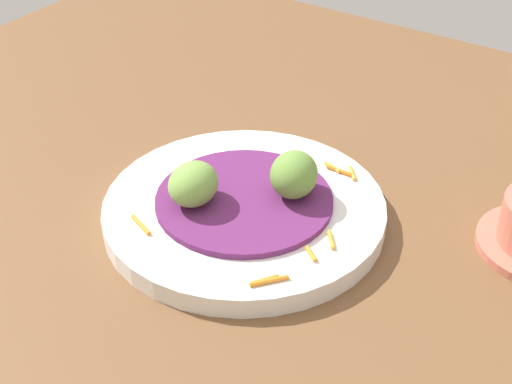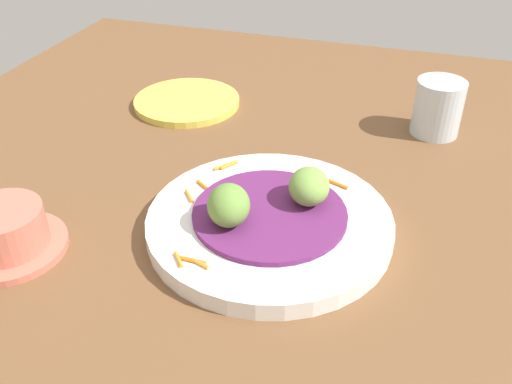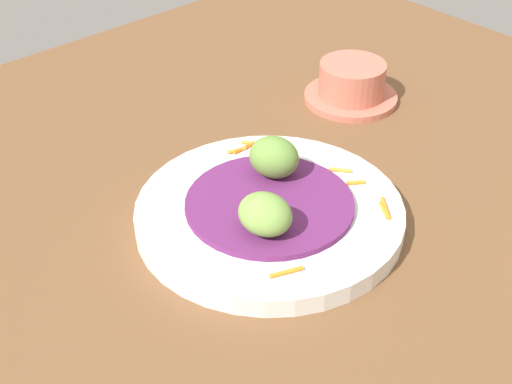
{
  "view_description": "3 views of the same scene",
  "coord_description": "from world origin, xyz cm",
  "views": [
    {
      "loc": [
        -31.54,
        40.6,
        44.92
      ],
      "look_at": [
        -0.77,
        -5.39,
        5.76
      ],
      "focal_mm": 53.34,
      "sensor_mm": 36.0,
      "label": 1
    },
    {
      "loc": [
        13.77,
        -51.22,
        39.21
      ],
      "look_at": [
        -0.89,
        -5.49,
        6.64
      ],
      "focal_mm": 39.54,
      "sensor_mm": 36.0,
      "label": 2
    },
    {
      "loc": [
        40.23,
        36.06,
        47.13
      ],
      "look_at": [
        2.03,
        -5.9,
        6.12
      ],
      "focal_mm": 52.52,
      "sensor_mm": 36.0,
      "label": 3
    }
  ],
  "objects": [
    {
      "name": "guac_scoop_left",
      "position": [
        -2.78,
        -8.54,
        6.63
      ],
      "size": [
        5.75,
        6.23,
        4.16
      ],
      "primitive_type": "ellipsoid",
      "rotation": [
        0.0,
        0.0,
        5.05
      ],
      "color": "olive",
      "rests_on": "cabbage_bed"
    },
    {
      "name": "table_surface",
      "position": [
        0.0,
        0.0,
        1.0
      ],
      "size": [
        110.0,
        110.0,
        2.0
      ],
      "primitive_type": "cube",
      "color": "brown",
      "rests_on": "ground"
    },
    {
      "name": "guac_scoop_center",
      "position": [
        4.02,
        -2.5,
        6.46
      ],
      "size": [
        5.24,
        5.88,
        3.81
      ],
      "primitive_type": "ellipsoid",
      "rotation": [
        0.0,
        0.0,
        4.91
      ],
      "color": "#759E47",
      "rests_on": "cabbage_bed"
    },
    {
      "name": "cabbage_bed",
      "position": [
        0.62,
        -5.52,
        4.25
      ],
      "size": [
        16.28,
        16.28,
        0.61
      ],
      "primitive_type": "cylinder",
      "color": "#60235B",
      "rests_on": "main_plate"
    },
    {
      "name": "carrot_garnish",
      "position": [
        -4.39,
        -5.02,
        4.15
      ],
      "size": [
        17.27,
        19.7,
        0.4
      ],
      "color": "orange",
      "rests_on": "main_plate"
    },
    {
      "name": "terracotta_bowl",
      "position": [
        -23.62,
        -16.66,
        4.18
      ],
      "size": [
        11.5,
        11.5,
        4.94
      ],
      "color": "#C66B56",
      "rests_on": "table_surface"
    },
    {
      "name": "main_plate",
      "position": [
        0.62,
        -5.52,
        2.97
      ],
      "size": [
        25.99,
        25.99,
        1.95
      ],
      "primitive_type": "cylinder",
      "color": "white",
      "rests_on": "table_surface"
    }
  ]
}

